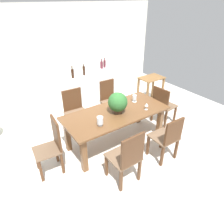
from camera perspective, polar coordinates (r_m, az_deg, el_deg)
The scene contains 20 objects.
ground_plane at distance 4.50m, azimuth -0.11°, elevation -7.41°, with size 7.04×7.04×0.00m, color silver.
back_wall at distance 6.07m, azimuth -14.70°, elevation 15.41°, with size 6.40×0.10×2.60m, color silver.
dining_table at distance 4.04m, azimuth 1.13°, elevation -1.47°, with size 2.09×0.94×0.74m.
chair_far_left at distance 4.60m, azimuth -10.57°, elevation 1.08°, with size 0.49×0.43×0.97m.
chair_near_left at distance 3.24m, azimuth 4.40°, elevation -12.37°, with size 0.47×0.48×1.00m.
chair_head_end at distance 3.60m, azimuth -16.55°, elevation -8.67°, with size 0.47×0.45×1.02m.
chair_far_right at distance 5.00m, azimuth -0.82°, elevation 3.98°, with size 0.43×0.44×0.97m.
chair_near_right at distance 3.80m, azimuth 15.46°, elevation -6.79°, with size 0.46×0.46×0.93m.
chair_foot_end at distance 4.88m, azimuth 14.06°, elevation 2.28°, with size 0.48×0.51×0.94m.
flower_centerpiece at distance 3.85m, azimuth 1.63°, elevation 2.71°, with size 0.38×0.38×0.42m.
crystal_vase_left at distance 3.51m, azimuth -3.39°, elevation -2.43°, with size 0.11×0.11×0.18m.
crystal_vase_center_near at distance 4.35m, azimuth 6.37°, elevation 3.95°, with size 0.10×0.10×0.16m.
wine_glass at distance 4.07m, azimuth 9.73°, elevation 2.02°, with size 0.07×0.07×0.15m.
kitchen_counter at distance 5.71m, azimuth -6.37°, elevation 6.51°, with size 1.49×0.50×0.95m, color silver.
wine_bottle_amber at distance 5.81m, azimuth -2.96°, elevation 13.16°, with size 0.08×0.08×0.27m.
wine_bottle_clear at distance 5.31m, azimuth -10.77°, elevation 10.93°, with size 0.07×0.07×0.24m.
wine_bottle_dark at distance 5.89m, azimuth -2.12°, elevation 13.48°, with size 0.06×0.06×0.27m.
wine_bottle_green at distance 5.16m, azimuth -11.08°, elevation 10.64°, with size 0.07×0.07×0.30m.
wine_bottle_tall at distance 5.31m, azimuth -7.92°, elevation 11.48°, with size 0.06×0.06×0.28m.
side_table at distance 5.87m, azimuth 10.92°, elevation 7.76°, with size 0.67×0.47×0.76m.
Camera 1 is at (-2.02, -2.95, 2.73)m, focal length 32.39 mm.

